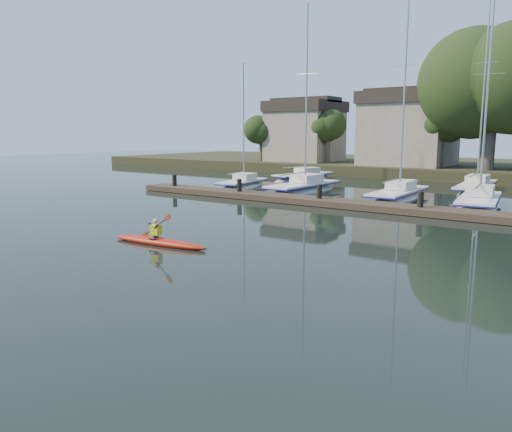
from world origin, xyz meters
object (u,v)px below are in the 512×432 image
Objects in this scene: sailboat_3 at (478,211)px; sailboat_2 at (398,202)px; sailboat_6 at (476,194)px; sailboat_5 at (304,181)px; sailboat_1 at (303,194)px; kayak at (159,240)px; dock at (366,205)px; sailboat_0 at (243,189)px.

sailboat_2 is at bearing 163.46° from sailboat_3.
sailboat_6 is (-1.90, 8.06, 0.01)m from sailboat_3.
sailboat_5 is at bearing 144.73° from sailboat_3.
sailboat_2 is (6.99, 0.18, 0.01)m from sailboat_1.
sailboat_3 is at bearing -80.81° from sailboat_6.
sailboat_5 is (-11.81, 8.14, 0.01)m from sailboat_2.
kayak is 0.13× the size of dock.
sailboat_5 is at bearing 131.62° from dock.
sailboat_1 is at bearing -49.31° from sailboat_5.
sailboat_1 is 12.56m from sailboat_6.
dock is 2.54× the size of sailboat_5.
sailboat_3 reaches higher than dock.
sailboat_5 reaches higher than dock.
sailboat_1 reaches higher than dock.
sailboat_0 is at bearing -158.13° from sailboat_6.
sailboat_3 is at bearing -10.47° from sailboat_0.
sailboat_3 reaches higher than sailboat_0.
sailboat_1 reaches higher than sailboat_3.
sailboat_5 is (-11.87, 13.37, -0.37)m from dock.
dock is 13.40m from sailboat_0.
sailboat_2 reaches higher than sailboat_0.
sailboat_1 is at bearing -147.83° from sailboat_6.
sailboat_2 is at bearing -23.95° from sailboat_5.
dock is 8.68m from sailboat_1.
dock is 12.84m from sailboat_6.
sailboat_2 reaches higher than sailboat_1.
kayak is at bearing -102.15° from dock.
sailboat_0 reaches higher than dock.
sailboat_1 is at bearing 96.87° from kayak.
kayak is 27.98m from sailboat_5.
sailboat_3 is at bearing 59.73° from kayak.
sailboat_0 is at bearing -176.78° from sailboat_1.
dock is at bearing -91.28° from sailboat_2.
sailboat_6 reaches higher than sailboat_5.
sailboat_6 is at bearing 64.52° from sailboat_2.
sailboat_5 is (-16.85, 8.96, 0.03)m from sailboat_3.
sailboat_6 is at bearing 76.14° from dock.
sailboat_3 reaches higher than kayak.
sailboat_5 is (0.58, 8.45, 0.01)m from sailboat_0.
sailboat_3 is at bearing -1.17° from sailboat_1.
sailboat_0 is (-9.64, 18.02, -0.34)m from kayak.
kayak is 26.24m from sailboat_6.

